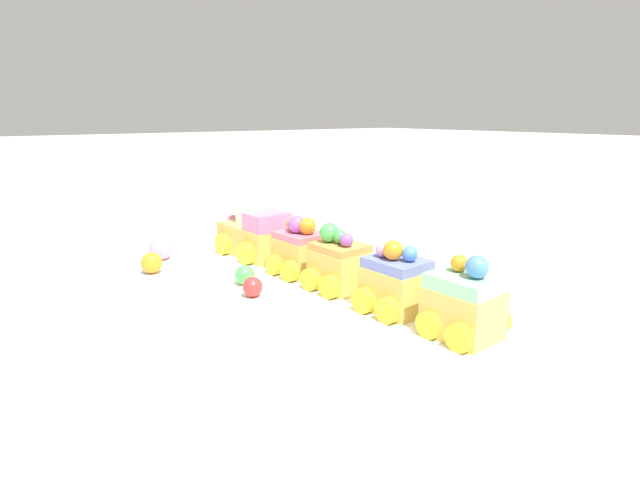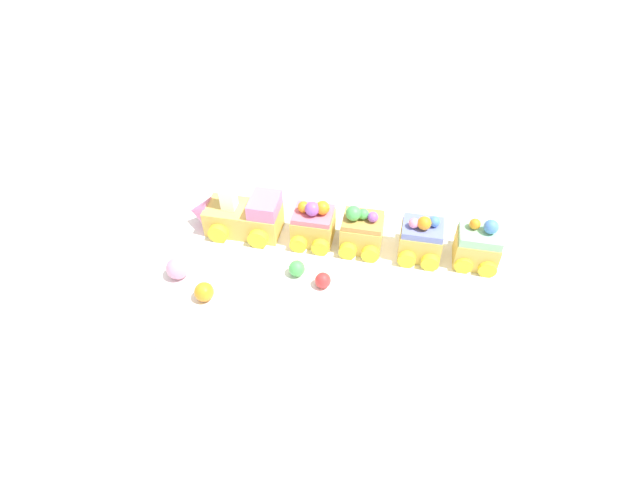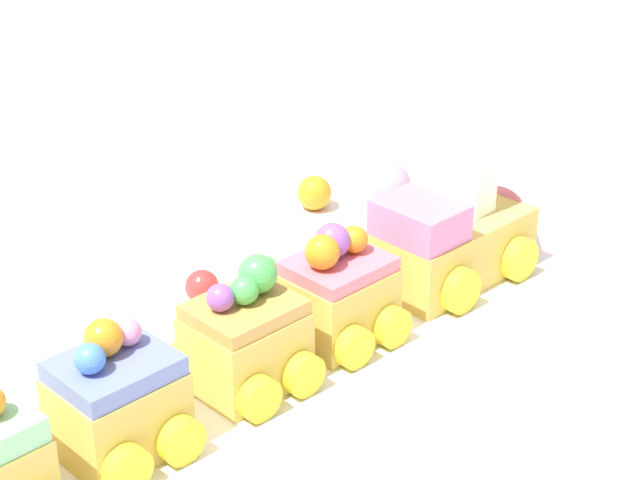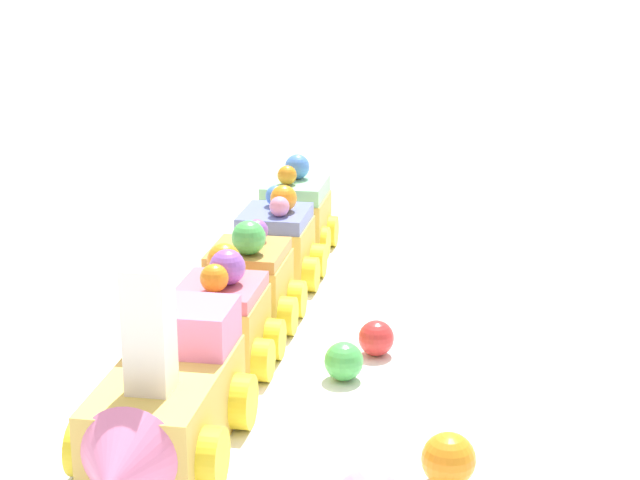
{
  "view_description": "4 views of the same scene",
  "coord_description": "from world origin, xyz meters",
  "px_view_note": "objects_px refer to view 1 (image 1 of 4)",
  "views": [
    {
      "loc": [
        -0.44,
        0.32,
        0.2
      ],
      "look_at": [
        -0.04,
        0.01,
        0.07
      ],
      "focal_mm": 28.0,
      "sensor_mm": 36.0,
      "label": 1
    },
    {
      "loc": [
        -0.1,
        0.51,
        0.52
      ],
      "look_at": [
        0.02,
        0.01,
        0.04
      ],
      "focal_mm": 28.0,
      "sensor_mm": 36.0,
      "label": 2
    },
    {
      "loc": [
        -0.33,
        -0.41,
        0.35
      ],
      "look_at": [
        0.02,
        -0.02,
        0.08
      ],
      "focal_mm": 60.0,
      "sensor_mm": 36.0,
      "label": 3
    },
    {
      "loc": [
        0.59,
        0.17,
        0.27
      ],
      "look_at": [
        -0.02,
        0.03,
        0.08
      ],
      "focal_mm": 60.0,
      "sensor_mm": 36.0,
      "label": 4
    }
  ],
  "objects_px": {
    "cake_car_caramel": "(339,265)",
    "gumball_orange": "(152,263)",
    "cake_car_strawberry": "(300,251)",
    "cake_train_locomotive": "(250,234)",
    "gumball_green": "(245,275)",
    "gumball_pink": "(160,249)",
    "cake_car_blueberry": "(396,284)",
    "cake_car_mint": "(463,306)",
    "gumball_red": "(252,287)"
  },
  "relations": [
    {
      "from": "cake_train_locomotive",
      "to": "cake_car_strawberry",
      "type": "height_order",
      "value": "cake_train_locomotive"
    },
    {
      "from": "cake_car_mint",
      "to": "gumball_orange",
      "type": "xyz_separation_m",
      "value": [
        0.34,
        0.16,
        -0.01
      ]
    },
    {
      "from": "cake_train_locomotive",
      "to": "cake_car_caramel",
      "type": "relative_size",
      "value": 1.92
    },
    {
      "from": "cake_car_mint",
      "to": "gumball_green",
      "type": "bearing_deg",
      "value": 17.29
    },
    {
      "from": "cake_car_caramel",
      "to": "gumball_pink",
      "type": "height_order",
      "value": "cake_car_caramel"
    },
    {
      "from": "gumball_red",
      "to": "gumball_orange",
      "type": "bearing_deg",
      "value": 21.98
    },
    {
      "from": "cake_car_strawberry",
      "to": "gumball_pink",
      "type": "xyz_separation_m",
      "value": [
        0.16,
        0.12,
        -0.01
      ]
    },
    {
      "from": "cake_car_strawberry",
      "to": "gumball_red",
      "type": "relative_size",
      "value": 3.32
    },
    {
      "from": "cake_car_mint",
      "to": "cake_car_blueberry",
      "type": "bearing_deg",
      "value": 0.3
    },
    {
      "from": "cake_train_locomotive",
      "to": "cake_car_caramel",
      "type": "distance_m",
      "value": 0.18
    },
    {
      "from": "cake_car_caramel",
      "to": "gumball_green",
      "type": "distance_m",
      "value": 0.11
    },
    {
      "from": "cake_car_caramel",
      "to": "gumball_green",
      "type": "xyz_separation_m",
      "value": [
        0.07,
        0.08,
        -0.02
      ]
    },
    {
      "from": "cake_train_locomotive",
      "to": "gumball_green",
      "type": "height_order",
      "value": "cake_train_locomotive"
    },
    {
      "from": "cake_car_blueberry",
      "to": "gumball_pink",
      "type": "height_order",
      "value": "cake_car_blueberry"
    },
    {
      "from": "cake_car_caramel",
      "to": "cake_train_locomotive",
      "type": "bearing_deg",
      "value": -0.08
    },
    {
      "from": "cake_car_strawberry",
      "to": "cake_car_mint",
      "type": "relative_size",
      "value": 0.96
    },
    {
      "from": "gumball_green",
      "to": "gumball_pink",
      "type": "relative_size",
      "value": 0.73
    },
    {
      "from": "gumball_orange",
      "to": "gumball_green",
      "type": "bearing_deg",
      "value": -146.19
    },
    {
      "from": "gumball_pink",
      "to": "gumball_red",
      "type": "bearing_deg",
      "value": -171.39
    },
    {
      "from": "cake_car_strawberry",
      "to": "cake_car_blueberry",
      "type": "height_order",
      "value": "same"
    },
    {
      "from": "cake_car_caramel",
      "to": "gumball_pink",
      "type": "bearing_deg",
      "value": 24.71
    },
    {
      "from": "cake_car_strawberry",
      "to": "gumball_orange",
      "type": "xyz_separation_m",
      "value": [
        0.11,
        0.14,
        -0.01
      ]
    },
    {
      "from": "cake_car_blueberry",
      "to": "gumball_green",
      "type": "height_order",
      "value": "cake_car_blueberry"
    },
    {
      "from": "cake_car_strawberry",
      "to": "cake_car_mint",
      "type": "height_order",
      "value": "cake_car_mint"
    },
    {
      "from": "cake_car_caramel",
      "to": "cake_car_blueberry",
      "type": "bearing_deg",
      "value": 179.97
    },
    {
      "from": "gumball_green",
      "to": "cake_car_blueberry",
      "type": "bearing_deg",
      "value": -152.8
    },
    {
      "from": "cake_car_strawberry",
      "to": "gumball_red",
      "type": "height_order",
      "value": "cake_car_strawberry"
    },
    {
      "from": "cake_car_strawberry",
      "to": "cake_train_locomotive",
      "type": "bearing_deg",
      "value": -0.12
    },
    {
      "from": "cake_car_blueberry",
      "to": "gumball_orange",
      "type": "height_order",
      "value": "cake_car_blueberry"
    },
    {
      "from": "cake_train_locomotive",
      "to": "cake_car_mint",
      "type": "xyz_separation_m",
      "value": [
        -0.34,
        -0.02,
        0.0
      ]
    },
    {
      "from": "cake_car_mint",
      "to": "gumball_pink",
      "type": "bearing_deg",
      "value": 15.35
    },
    {
      "from": "cake_car_caramel",
      "to": "cake_car_mint",
      "type": "distance_m",
      "value": 0.16
    },
    {
      "from": "gumball_green",
      "to": "gumball_pink",
      "type": "bearing_deg",
      "value": 15.0
    },
    {
      "from": "cake_train_locomotive",
      "to": "gumball_green",
      "type": "relative_size",
      "value": 6.18
    },
    {
      "from": "cake_car_blueberry",
      "to": "gumball_orange",
      "type": "bearing_deg",
      "value": 27.31
    },
    {
      "from": "gumball_green",
      "to": "gumball_red",
      "type": "distance_m",
      "value": 0.04
    },
    {
      "from": "gumball_green",
      "to": "gumball_red",
      "type": "xyz_separation_m",
      "value": [
        -0.04,
        0.01,
        -0.0
      ]
    },
    {
      "from": "cake_train_locomotive",
      "to": "cake_car_strawberry",
      "type": "bearing_deg",
      "value": 179.88
    },
    {
      "from": "gumball_green",
      "to": "gumball_red",
      "type": "relative_size",
      "value": 1.04
    },
    {
      "from": "cake_train_locomotive",
      "to": "gumball_pink",
      "type": "height_order",
      "value": "cake_train_locomotive"
    },
    {
      "from": "cake_car_caramel",
      "to": "gumball_red",
      "type": "height_order",
      "value": "cake_car_caramel"
    },
    {
      "from": "gumball_pink",
      "to": "cake_car_caramel",
      "type": "bearing_deg",
      "value": -152.65
    },
    {
      "from": "cake_car_strawberry",
      "to": "gumball_red",
      "type": "bearing_deg",
      "value": 109.3
    },
    {
      "from": "cake_car_caramel",
      "to": "cake_car_mint",
      "type": "xyz_separation_m",
      "value": [
        -0.16,
        -0.01,
        0.0
      ]
    },
    {
      "from": "cake_car_strawberry",
      "to": "gumball_orange",
      "type": "bearing_deg",
      "value": 50.24
    },
    {
      "from": "cake_car_caramel",
      "to": "gumball_orange",
      "type": "xyz_separation_m",
      "value": [
        0.18,
        0.15,
        -0.01
      ]
    },
    {
      "from": "gumball_orange",
      "to": "cake_car_blueberry",
      "type": "bearing_deg",
      "value": -150.05
    },
    {
      "from": "cake_train_locomotive",
      "to": "gumball_orange",
      "type": "relative_size",
      "value": 5.42
    },
    {
      "from": "cake_car_strawberry",
      "to": "gumball_green",
      "type": "height_order",
      "value": "cake_car_strawberry"
    },
    {
      "from": "cake_train_locomotive",
      "to": "gumball_orange",
      "type": "distance_m",
      "value": 0.14
    }
  ]
}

